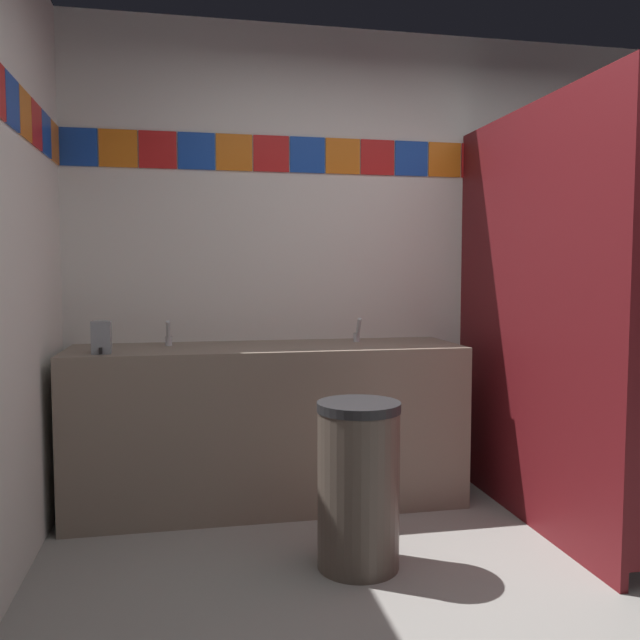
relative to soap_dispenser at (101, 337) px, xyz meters
name	(u,v)px	position (x,y,z in m)	size (l,w,h in m)	color
ground_plane	(546,634)	(1.62, -1.30, -0.94)	(8.26, 8.26, 0.00)	gray
wall_back	(391,259)	(1.62, 0.51, 0.39)	(3.75, 0.09, 2.65)	white
vanity_counter	(268,423)	(0.82, 0.18, -0.50)	(2.07, 0.59, 0.86)	gray
faucet_left	(168,336)	(0.31, 0.27, -0.03)	(0.04, 0.10, 0.14)	silver
faucet_right	(357,333)	(1.34, 0.27, -0.03)	(0.04, 0.10, 0.14)	silver
soap_dispenser	(101,337)	(0.00, 0.00, 0.00)	(0.09, 0.09, 0.16)	gray
stall_divider	(588,320)	(2.22, -0.58, 0.10)	(0.92, 1.57, 2.07)	maroon
toilet	(578,439)	(2.58, 0.03, -0.63)	(0.39, 0.49, 0.74)	white
trash_bin	(358,485)	(1.11, -0.66, -0.58)	(0.35, 0.35, 0.71)	brown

